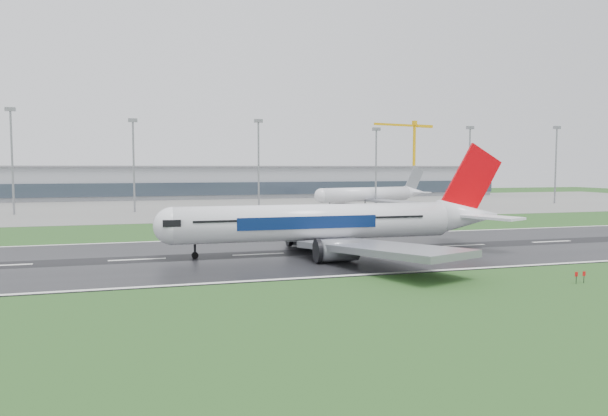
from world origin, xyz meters
name	(u,v)px	position (x,y,z in m)	size (l,w,h in m)	color
ground	(464,246)	(0.00, 0.00, 0.00)	(520.00, 520.00, 0.00)	#1E4519
runway	(464,246)	(0.00, 0.00, 0.05)	(400.00, 45.00, 0.10)	black
apron	(296,204)	(0.00, 125.00, 0.04)	(400.00, 130.00, 0.08)	slate
terminal	(266,182)	(0.00, 185.00, 7.50)	(240.00, 36.00, 15.00)	gray
main_airliner	(339,200)	(-25.98, -1.96, 9.37)	(62.80, 59.81, 18.54)	white
parked_airliner	(370,187)	(23.74, 103.74, 7.60)	(51.29, 47.75, 15.03)	silver
tower_crane	(414,157)	(91.15, 200.00, 21.03)	(42.42, 2.31, 42.06)	#E3A509
floodmast_0	(12,163)	(-99.01, 100.00, 16.28)	(0.64, 0.64, 32.55)	gray
floodmast_1	(134,167)	(-62.47, 100.00, 14.98)	(0.64, 0.64, 29.96)	gray
floodmast_2	(259,166)	(-20.27, 100.00, 15.36)	(0.64, 0.64, 30.72)	gray
floodmast_3	(376,169)	(24.50, 100.00, 14.34)	(0.64, 0.64, 28.68)	gray
floodmast_4	(469,167)	(64.28, 100.00, 14.99)	(0.64, 0.64, 29.98)	gray
floodmast_5	(556,166)	(104.96, 100.00, 15.42)	(0.64, 0.64, 30.83)	gray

